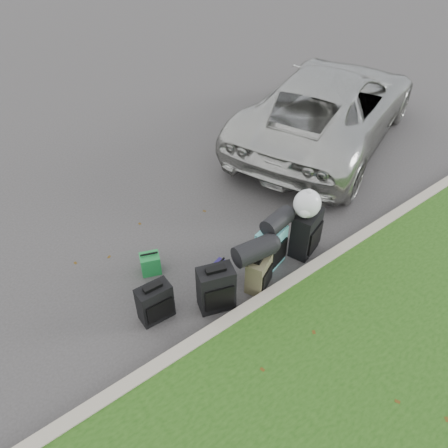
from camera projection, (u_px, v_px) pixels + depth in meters
ground at (237, 254)px, 6.89m from camera, size 120.00×120.00×0.00m
curb at (281, 289)px, 6.24m from camera, size 120.00×0.18×0.15m
suv at (329, 106)px, 9.19m from camera, size 6.17×4.49×1.56m
suitcase_small_black at (155, 303)px, 5.79m from camera, size 0.47×0.27×0.57m
suitcase_large_black_left at (216, 289)px, 5.89m from camera, size 0.55×0.43×0.70m
suitcase_olive at (259, 273)px, 6.20m from camera, size 0.47×0.40×0.55m
suitcase_teal at (270, 248)px, 6.51m from camera, size 0.54×0.40×0.68m
suitcase_large_black_right at (306, 232)px, 6.72m from camera, size 0.58×0.45×0.76m
tote_green at (150, 264)px, 6.51m from camera, size 0.35×0.32×0.32m
tote_navy at (220, 271)px, 6.44m from camera, size 0.29×0.26×0.26m
duffel_left at (254, 251)px, 5.94m from camera, size 0.60×0.37×0.30m
duffel_right at (277, 221)px, 6.23m from camera, size 0.53×0.36×0.27m
trash_bag at (307, 204)px, 6.31m from camera, size 0.42×0.42×0.42m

